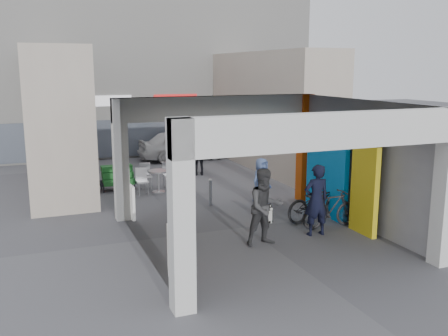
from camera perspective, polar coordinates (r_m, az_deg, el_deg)
name	(u,v)px	position (r m, az deg, el deg)	size (l,w,h in m)	color
ground	(245,227)	(13.88, 2.42, -6.78)	(90.00, 90.00, 0.00)	#545459
arcade_canopy	(278,148)	(12.85, 6.20, 2.26)	(6.40, 6.45, 6.40)	silver
far_building	(136,74)	(26.59, -9.99, 10.48)	(18.00, 4.08, 8.00)	silver
plaza_bldg_left	(53,118)	(19.65, -18.93, 5.44)	(2.00, 9.00, 5.00)	#B4A695
plaza_bldg_right	(270,111)	(21.97, 5.33, 6.56)	(2.00, 9.00, 5.00)	#B4A695
bollard_left	(168,194)	(15.57, -6.44, -2.98)	(0.09, 0.09, 0.96)	gray
bollard_center	(210,193)	(15.92, -1.56, -2.83)	(0.09, 0.09, 0.84)	gray
bollard_right	(257,186)	(16.56, 3.84, -2.04)	(0.09, 0.09, 0.98)	gray
advert_board_near	(170,249)	(10.89, -6.24, -9.21)	(0.21, 0.55, 1.00)	white
advert_board_far	(132,202)	(14.74, -10.51, -3.83)	(0.12, 0.55, 1.00)	white
cafe_set	(153,181)	(18.07, -8.09, -1.51)	(1.54, 1.24, 0.93)	#A4A4A9
produce_stand	(118,180)	(18.36, -12.04, -1.40)	(1.32, 0.71, 0.87)	black
crate_stack	(192,166)	(20.91, -3.73, 0.20)	(0.55, 0.50, 0.56)	#175220
border_collie	(268,215)	(14.28, 5.07, -5.33)	(0.21, 0.42, 0.58)	black
man_with_dog	(316,200)	(13.22, 10.50, -3.63)	(0.69, 0.45, 1.89)	black
man_back_turned	(265,207)	(12.33, 4.72, -4.48)	(0.94, 0.73, 1.93)	#3B3C3E
man_elderly	(261,181)	(16.11, 4.29, -1.48)	(0.73, 0.48, 1.50)	#5C75B3
man_crates	(199,156)	(20.36, -2.84, 1.43)	(0.95, 0.40, 1.63)	black
bicycle_front	(317,202)	(14.59, 10.56, -3.81)	(0.73, 2.09, 1.10)	black
bicycle_rear	(330,209)	(14.00, 12.07, -4.60)	(0.50, 1.76, 1.06)	black
white_van	(183,145)	(23.97, -4.72, 2.67)	(1.69, 4.20, 1.43)	silver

